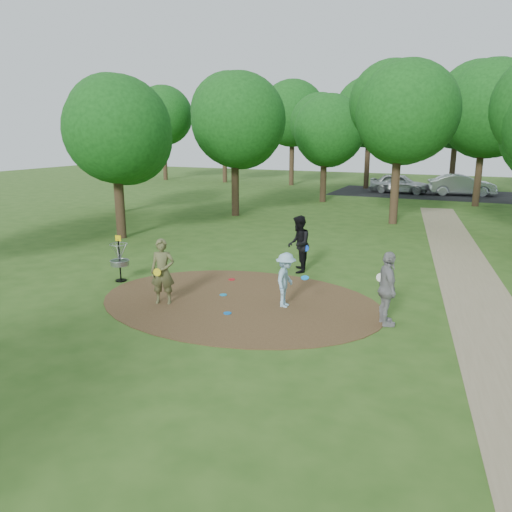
% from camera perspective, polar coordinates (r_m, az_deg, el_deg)
% --- Properties ---
extents(ground, '(100.00, 100.00, 0.00)m').
position_cam_1_polar(ground, '(14.56, -1.92, -5.25)').
color(ground, '#2D5119').
rests_on(ground, ground).
extents(dirt_clearing, '(8.40, 8.40, 0.02)m').
position_cam_1_polar(dirt_clearing, '(14.56, -1.92, -5.21)').
color(dirt_clearing, '#47301C').
rests_on(dirt_clearing, ground).
extents(footpath, '(7.55, 39.89, 0.01)m').
position_cam_1_polar(footpath, '(15.15, 24.57, -5.75)').
color(footpath, '#8C7A5B').
rests_on(footpath, ground).
extents(parking_lot, '(14.00, 8.00, 0.01)m').
position_cam_1_polar(parking_lot, '(42.83, 18.48, 6.79)').
color(parking_lot, black).
rests_on(parking_lot, ground).
extents(player_observer_with_disc, '(0.81, 0.67, 1.90)m').
position_cam_1_polar(player_observer_with_disc, '(14.37, -10.62, -1.78)').
color(player_observer_with_disc, brown).
rests_on(player_observer_with_disc, ground).
extents(player_throwing_with_disc, '(1.02, 1.06, 1.56)m').
position_cam_1_polar(player_throwing_with_disc, '(13.95, 3.42, -2.77)').
color(player_throwing_with_disc, '#90BED7').
rests_on(player_throwing_with_disc, ground).
extents(player_walking_with_disc, '(1.00, 1.15, 2.00)m').
position_cam_1_polar(player_walking_with_disc, '(17.45, 4.88, 1.36)').
color(player_walking_with_disc, black).
rests_on(player_walking_with_disc, ground).
extents(player_waiting_with_disc, '(0.91, 1.22, 1.92)m').
position_cam_1_polar(player_waiting_with_disc, '(12.98, 14.77, -3.66)').
color(player_waiting_with_disc, gray).
rests_on(player_waiting_with_disc, ground).
extents(disc_ground_cyan, '(0.22, 0.22, 0.02)m').
position_cam_1_polar(disc_ground_cyan, '(15.09, -3.76, -4.45)').
color(disc_ground_cyan, '#1787BF').
rests_on(disc_ground_cyan, dirt_clearing).
extents(disc_ground_blue, '(0.22, 0.22, 0.02)m').
position_cam_1_polar(disc_ground_blue, '(13.60, -3.28, -6.53)').
color(disc_ground_blue, blue).
rests_on(disc_ground_blue, dirt_clearing).
extents(disc_ground_red, '(0.22, 0.22, 0.02)m').
position_cam_1_polar(disc_ground_red, '(16.63, -2.80, -2.69)').
color(disc_ground_red, red).
rests_on(disc_ground_red, dirt_clearing).
extents(car_left, '(4.66, 1.93, 1.58)m').
position_cam_1_polar(car_left, '(42.52, 16.05, 7.99)').
color(car_left, '#B0B5B8').
rests_on(car_left, ground).
extents(car_right, '(5.23, 2.84, 1.64)m').
position_cam_1_polar(car_right, '(42.50, 22.43, 7.52)').
color(car_right, '#AAAFB2').
rests_on(car_right, ground).
extents(disc_golf_basket, '(0.63, 0.63, 1.54)m').
position_cam_1_polar(disc_golf_basket, '(16.92, -15.35, 0.07)').
color(disc_golf_basket, black).
rests_on(disc_golf_basket, ground).
extents(tree_ring, '(37.20, 45.38, 9.15)m').
position_cam_1_polar(tree_ring, '(21.50, 18.26, 14.41)').
color(tree_ring, '#332316').
rests_on(tree_ring, ground).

